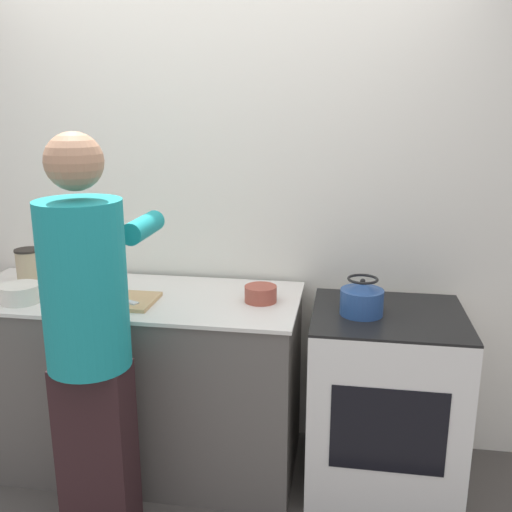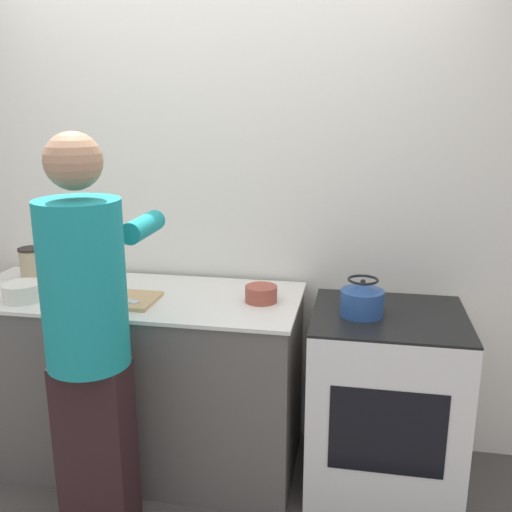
{
  "view_description": "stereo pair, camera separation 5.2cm",
  "coord_description": "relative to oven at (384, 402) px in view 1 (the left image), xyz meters",
  "views": [
    {
      "loc": [
        0.66,
        -2.19,
        1.82
      ],
      "look_at": [
        0.27,
        0.23,
        1.16
      ],
      "focal_mm": 40.0,
      "sensor_mm": 36.0,
      "label": 1
    },
    {
      "loc": [
        0.71,
        -2.18,
        1.82
      ],
      "look_at": [
        0.27,
        0.23,
        1.16
      ],
      "focal_mm": 40.0,
      "sensor_mm": 36.0,
      "label": 2
    }
  ],
  "objects": [
    {
      "name": "bowl_prep",
      "position": [
        -0.6,
        0.02,
        0.5
      ],
      "size": [
        0.15,
        0.15,
        0.08
      ],
      "color": "#9E4738",
      "rests_on": "counter"
    },
    {
      "name": "canister_jar",
      "position": [
        -1.84,
        0.13,
        0.56
      ],
      "size": [
        0.13,
        0.13,
        0.18
      ],
      "color": "tan",
      "rests_on": "counter"
    },
    {
      "name": "cutting_board",
      "position": [
        -1.26,
        -0.09,
        0.47
      ],
      "size": [
        0.35,
        0.26,
        0.02
      ],
      "color": "tan",
      "rests_on": "counter"
    },
    {
      "name": "bowl_mixing",
      "position": [
        -1.71,
        -0.16,
        0.51
      ],
      "size": [
        0.19,
        0.19,
        0.08
      ],
      "color": "silver",
      "rests_on": "counter"
    },
    {
      "name": "wall_back",
      "position": [
        -0.87,
        0.41,
        0.85
      ],
      "size": [
        8.0,
        0.05,
        2.6
      ],
      "color": "silver",
      "rests_on": "ground_plane"
    },
    {
      "name": "person",
      "position": [
        -1.2,
        -0.52,
        0.49
      ],
      "size": [
        0.37,
        0.61,
        1.73
      ],
      "color": "black",
      "rests_on": "ground_plane"
    },
    {
      "name": "knife",
      "position": [
        -1.24,
        -0.12,
        0.49
      ],
      "size": [
        0.2,
        0.11,
        0.01
      ],
      "rotation": [
        0.0,
        0.0,
        -0.4
      ],
      "color": "silver",
      "rests_on": "cutting_board"
    },
    {
      "name": "oven",
      "position": [
        0.0,
        0.0,
        0.0
      ],
      "size": [
        0.69,
        0.63,
        0.9
      ],
      "color": "silver",
      "rests_on": "ground_plane"
    },
    {
      "name": "ground_plane",
      "position": [
        -0.87,
        -0.31,
        -0.45
      ],
      "size": [
        12.0,
        12.0,
        0.0
      ],
      "primitive_type": "plane",
      "color": "#4C4742"
    },
    {
      "name": "kettle",
      "position": [
        -0.13,
        -0.03,
        0.52
      ],
      "size": [
        0.19,
        0.19,
        0.17
      ],
      "color": "#284C8C",
      "rests_on": "oven"
    },
    {
      "name": "counter",
      "position": [
        -1.26,
        0.02,
        0.01
      ],
      "size": [
        1.69,
        0.68,
        0.91
      ],
      "color": "#5B5651",
      "rests_on": "ground_plane"
    }
  ]
}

